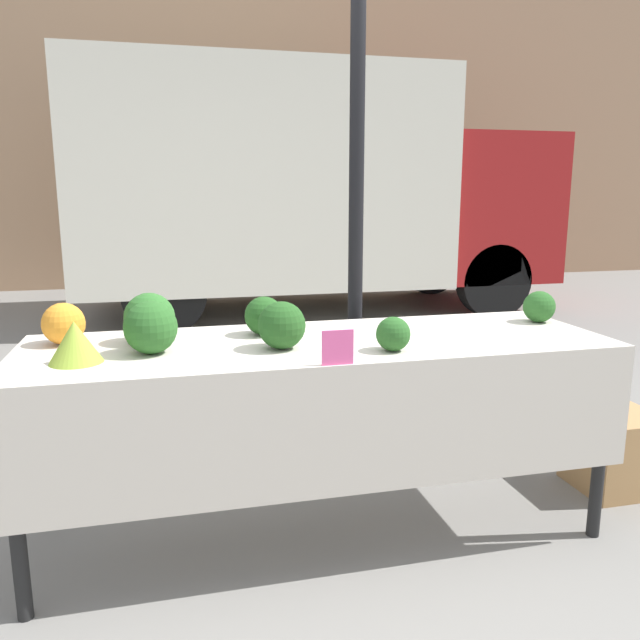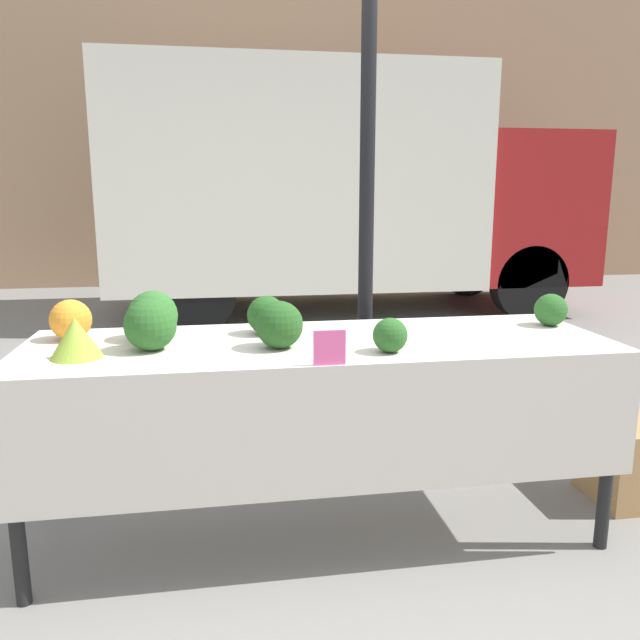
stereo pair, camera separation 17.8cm
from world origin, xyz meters
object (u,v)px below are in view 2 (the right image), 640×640
at_px(orange_cauliflower, 71,320).
at_px(produce_crate, 633,461).
at_px(price_sign, 330,348).
at_px(parked_truck, 334,188).

bearing_deg(orange_cauliflower, produce_crate, -3.05).
bearing_deg(price_sign, parked_truck, 79.28).
height_order(orange_cauliflower, produce_crate, orange_cauliflower).
xyz_separation_m(parked_truck, price_sign, (-0.96, -5.08, -0.55)).
distance_m(parked_truck, produce_crate, 4.87).
bearing_deg(produce_crate, orange_cauliflower, 176.95).
height_order(price_sign, produce_crate, price_sign).
relative_size(orange_cauliflower, produce_crate, 0.43).
bearing_deg(orange_cauliflower, price_sign, -29.43).
distance_m(orange_cauliflower, price_sign, 1.05).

